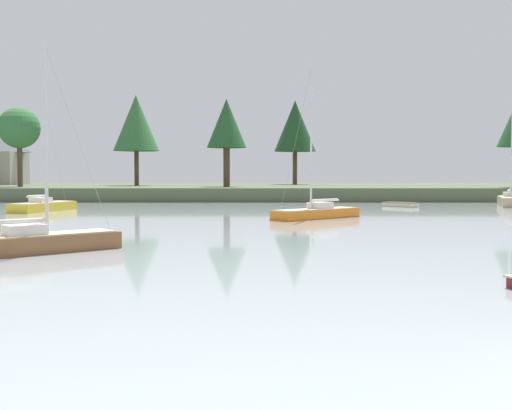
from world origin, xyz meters
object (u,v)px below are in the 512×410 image
at_px(sailboat_wood, 34,248).
at_px(sailboat_orange, 317,215).
at_px(dinghy_cream, 401,205).
at_px(sailboat_sand, 510,204).
at_px(sailboat_yellow, 44,209).

relative_size(sailboat_wood, sailboat_orange, 0.79).
distance_m(dinghy_cream, sailboat_sand, 10.92).
bearing_deg(sailboat_yellow, sailboat_sand, 10.71).
distance_m(sailboat_yellow, sailboat_orange, 23.13).
height_order(dinghy_cream, sailboat_orange, sailboat_orange).
relative_size(sailboat_wood, sailboat_sand, 0.82).
height_order(sailboat_sand, sailboat_orange, sailboat_orange).
xyz_separation_m(sailboat_yellow, sailboat_orange, (21.62, -8.21, 0.03)).
height_order(sailboat_yellow, sailboat_orange, sailboat_orange).
xyz_separation_m(sailboat_yellow, sailboat_wood, (9.21, -25.76, -0.00)).
relative_size(sailboat_yellow, sailboat_orange, 0.85).
bearing_deg(sailboat_sand, sailboat_yellow, -169.29).
distance_m(dinghy_cream, sailboat_yellow, 31.75).
relative_size(sailboat_yellow, sailboat_sand, 0.88).
bearing_deg(dinghy_cream, sailboat_yellow, -167.92).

